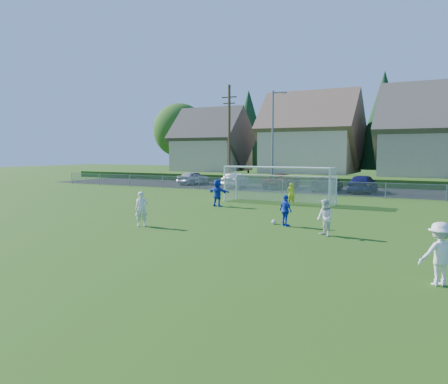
{
  "coord_description": "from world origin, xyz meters",
  "views": [
    {
      "loc": [
        10.45,
        -11.7,
        3.47
      ],
      "look_at": [
        0.0,
        8.0,
        1.4
      ],
      "focal_mm": 35.0,
      "sensor_mm": 36.0,
      "label": 1
    }
  ],
  "objects_px": {
    "player_blue_b": "(217,193)",
    "soccer_goal": "(280,179)",
    "player_white_c": "(440,254)",
    "car_b": "(236,180)",
    "player_white_b": "(325,218)",
    "player_blue_a": "(286,211)",
    "car_e": "(363,183)",
    "car_c": "(282,181)",
    "goalkeeper": "(291,194)",
    "soccer_ball": "(274,222)",
    "car_d": "(327,183)",
    "player_white_a": "(142,209)",
    "car_a": "(194,178)"
  },
  "relations": [
    {
      "from": "soccer_goal",
      "to": "goalkeeper",
      "type": "bearing_deg",
      "value": -28.88
    },
    {
      "from": "player_white_a",
      "to": "player_blue_b",
      "type": "relative_size",
      "value": 0.94
    },
    {
      "from": "soccer_ball",
      "to": "car_c",
      "type": "xyz_separation_m",
      "value": [
        -6.86,
        19.51,
        0.59
      ]
    },
    {
      "from": "car_c",
      "to": "car_d",
      "type": "relative_size",
      "value": 1.07
    },
    {
      "from": "car_d",
      "to": "car_e",
      "type": "distance_m",
      "value": 3.04
    },
    {
      "from": "player_blue_b",
      "to": "car_c",
      "type": "height_order",
      "value": "player_blue_b"
    },
    {
      "from": "goalkeeper",
      "to": "player_white_b",
      "type": "bearing_deg",
      "value": 95.58
    },
    {
      "from": "soccer_goal",
      "to": "player_blue_a",
      "type": "bearing_deg",
      "value": -67.59
    },
    {
      "from": "car_b",
      "to": "soccer_goal",
      "type": "xyz_separation_m",
      "value": [
        8.42,
        -10.3,
        0.95
      ]
    },
    {
      "from": "player_blue_b",
      "to": "soccer_goal",
      "type": "bearing_deg",
      "value": -117.49
    },
    {
      "from": "player_white_a",
      "to": "car_d",
      "type": "xyz_separation_m",
      "value": [
        2.94,
        21.96,
        -0.13
      ]
    },
    {
      "from": "player_blue_a",
      "to": "car_e",
      "type": "relative_size",
      "value": 0.32
    },
    {
      "from": "player_white_a",
      "to": "car_a",
      "type": "distance_m",
      "value": 26.01
    },
    {
      "from": "player_white_a",
      "to": "player_blue_b",
      "type": "xyz_separation_m",
      "value": [
        -0.46,
        8.17,
        0.06
      ]
    },
    {
      "from": "player_blue_a",
      "to": "soccer_goal",
      "type": "bearing_deg",
      "value": -33.05
    },
    {
      "from": "car_d",
      "to": "player_blue_b",
      "type": "bearing_deg",
      "value": 77.27
    },
    {
      "from": "player_white_c",
      "to": "soccer_goal",
      "type": "height_order",
      "value": "soccer_goal"
    },
    {
      "from": "player_blue_a",
      "to": "goalkeeper",
      "type": "xyz_separation_m",
      "value": [
        -2.57,
        8.09,
        -0.01
      ]
    },
    {
      "from": "car_d",
      "to": "player_blue_a",
      "type": "bearing_deg",
      "value": 100.16
    },
    {
      "from": "car_a",
      "to": "car_d",
      "type": "xyz_separation_m",
      "value": [
        14.58,
        -1.3,
        -0.02
      ]
    },
    {
      "from": "player_white_c",
      "to": "player_blue_b",
      "type": "bearing_deg",
      "value": -72.95
    },
    {
      "from": "car_b",
      "to": "car_e",
      "type": "bearing_deg",
      "value": 174.41
    },
    {
      "from": "player_white_b",
      "to": "player_blue_a",
      "type": "xyz_separation_m",
      "value": [
        -2.25,
        1.51,
        -0.03
      ]
    },
    {
      "from": "player_blue_b",
      "to": "goalkeeper",
      "type": "distance_m",
      "value": 4.9
    },
    {
      "from": "player_white_c",
      "to": "goalkeeper",
      "type": "relative_size",
      "value": 1.15
    },
    {
      "from": "player_white_a",
      "to": "soccer_goal",
      "type": "relative_size",
      "value": 0.22
    },
    {
      "from": "player_white_c",
      "to": "car_a",
      "type": "distance_m",
      "value": 36.13
    },
    {
      "from": "player_blue_b",
      "to": "car_b",
      "type": "relative_size",
      "value": 0.42
    },
    {
      "from": "car_c",
      "to": "goalkeeper",
      "type": "bearing_deg",
      "value": 113.53
    },
    {
      "from": "player_white_c",
      "to": "car_b",
      "type": "distance_m",
      "value": 31.67
    },
    {
      "from": "car_a",
      "to": "car_d",
      "type": "distance_m",
      "value": 14.64
    },
    {
      "from": "car_e",
      "to": "goalkeeper",
      "type": "bearing_deg",
      "value": 78.37
    },
    {
      "from": "player_white_a",
      "to": "player_blue_a",
      "type": "distance_m",
      "value": 6.71
    },
    {
      "from": "car_b",
      "to": "player_white_a",
      "type": "bearing_deg",
      "value": 100.09
    },
    {
      "from": "car_e",
      "to": "player_blue_a",
      "type": "bearing_deg",
      "value": 91.87
    },
    {
      "from": "player_white_b",
      "to": "player_blue_a",
      "type": "height_order",
      "value": "player_white_b"
    },
    {
      "from": "goalkeeper",
      "to": "car_c",
      "type": "height_order",
      "value": "goalkeeper"
    },
    {
      "from": "soccer_ball",
      "to": "player_white_b",
      "type": "relative_size",
      "value": 0.14
    },
    {
      "from": "soccer_ball",
      "to": "player_blue_b",
      "type": "xyz_separation_m",
      "value": [
        -5.7,
        4.75,
        0.75
      ]
    },
    {
      "from": "car_d",
      "to": "player_white_c",
      "type": "bearing_deg",
      "value": 111.78
    },
    {
      "from": "player_white_b",
      "to": "player_white_a",
      "type": "bearing_deg",
      "value": -125.87
    },
    {
      "from": "player_blue_a",
      "to": "car_c",
      "type": "bearing_deg",
      "value": -34.57
    },
    {
      "from": "player_white_b",
      "to": "car_e",
      "type": "bearing_deg",
      "value": 139.18
    },
    {
      "from": "car_b",
      "to": "car_c",
      "type": "height_order",
      "value": "car_c"
    },
    {
      "from": "car_a",
      "to": "soccer_goal",
      "type": "height_order",
      "value": "soccer_goal"
    },
    {
      "from": "car_e",
      "to": "soccer_ball",
      "type": "bearing_deg",
      "value": 89.71
    },
    {
      "from": "player_blue_a",
      "to": "car_a",
      "type": "distance_m",
      "value": 26.73
    },
    {
      "from": "player_blue_a",
      "to": "goalkeeper",
      "type": "relative_size",
      "value": 1.02
    },
    {
      "from": "player_white_b",
      "to": "player_white_c",
      "type": "bearing_deg",
      "value": -6.77
    },
    {
      "from": "player_white_c",
      "to": "car_b",
      "type": "relative_size",
      "value": 0.4
    }
  ]
}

